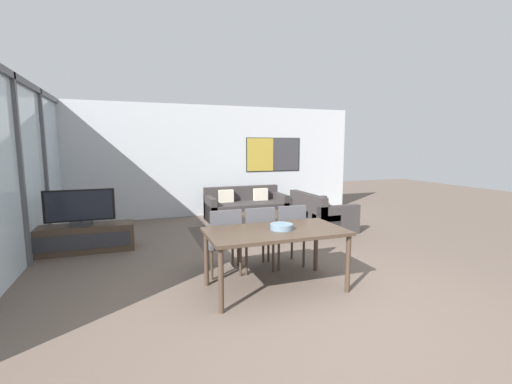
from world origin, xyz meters
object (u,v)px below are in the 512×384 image
Objects in this scene: dining_table at (276,236)px; dining_chair_left at (224,238)px; tv_console at (82,239)px; television at (80,208)px; sofa_main at (245,208)px; dining_chair_right at (288,232)px; fruit_bowl at (281,226)px; coffee_table at (266,218)px; dining_chair_centre at (257,235)px; sofa_side at (319,216)px.

dining_chair_left reaches higher than dining_table.
television reaches higher than tv_console.
tv_console is at bearing -154.67° from sofa_main.
dining_chair_left is at bearing -179.11° from dining_chair_right.
dining_chair_right reaches higher than sofa_main.
fruit_bowl reaches higher than tv_console.
tv_console is 0.87× the size of sofa_main.
television reaches higher than dining_chair_left.
dining_chair_centre reaches higher than coffee_table.
dining_chair_left is (-1.41, -2.04, 0.23)m from coffee_table.
sofa_side is at bearing 49.57° from dining_chair_right.
sofa_side is 4.98× the size of fruit_bowl.
coffee_table is 2.08m from dining_chair_right.
dining_table is at bearing -102.62° from sofa_main.
dining_chair_right is at bearing 58.89° from fruit_bowl.
dining_chair_left is (2.00, -1.82, 0.29)m from tv_console.
sofa_main is 1.92m from sofa_side.
fruit_bowl is (-0.41, -0.69, 0.27)m from dining_chair_right.
fruit_bowl is (2.56, -2.50, 0.04)m from television.
television reaches higher than sofa_side.
fruit_bowl reaches higher than coffee_table.
dining_table is at bearing -44.98° from tv_console.
television is 3.49m from dining_chair_right.
dining_chair_right is (0.49, 0.68, -0.16)m from dining_table.
coffee_table is (3.41, 0.21, 0.07)m from tv_console.
sofa_main and sofa_side have the same top height.
sofa_main is 3.56m from dining_chair_centre.
coffee_table is 0.59× the size of dining_table.
coffee_table is at bearing 3.55° from tv_console.
dining_chair_centre is (-0.92, -3.43, 0.26)m from sofa_main.
dining_table is 6.00× the size of fruit_bowl.
dining_chair_centre is 1.00× the size of dining_chair_right.
dining_chair_left is at bearing 126.35° from dining_table.
fruit_bowl is (-0.84, -4.11, 0.53)m from sofa_main.
sofa_main is 1.35× the size of sofa_side.
dining_table is (2.49, -2.49, -0.08)m from television.
tv_console is 3.77m from sofa_main.
dining_chair_left and dining_chair_centre have the same top height.
television is at bearing 135.77° from fruit_bowl.
dining_chair_left is at bearing 129.98° from fruit_bowl.
dining_chair_right is (-1.65, -1.94, 0.26)m from sofa_side.
dining_chair_right is (0.98, 0.02, 0.00)m from dining_chair_left.
fruit_bowl is (0.07, -0.01, 0.11)m from dining_table.
sofa_main is 2.05× the size of dining_chair_centre.
coffee_table is 2.24m from dining_chair_centre.
dining_chair_right is (2.98, -1.81, -0.24)m from television.
tv_console is 1.65× the size of coffee_table.
coffee_table is at bearing 72.67° from fruit_bowl.
sofa_main is 2.05× the size of dining_chair_left.
tv_console is 0.53m from television.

